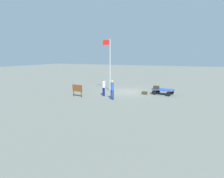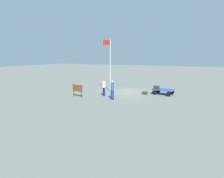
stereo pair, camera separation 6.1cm
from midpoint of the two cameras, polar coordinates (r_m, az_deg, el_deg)
The scene contains 8 objects.
ground_plane at distance 20.65m, azimuth 4.92°, elevation -0.90°, with size 120.00×120.00×0.00m, color slate.
luggage_cart at distance 19.84m, azimuth 15.74°, elevation -0.41°, with size 2.33×1.69×0.58m.
suitcase_navy at distance 19.74m, azimuth 13.81°, elevation 0.51°, with size 0.61×0.46×0.33m.
suitcase_maroon at distance 19.52m, azimuth 10.21°, elevation -1.23°, with size 0.58×0.49×0.31m.
worker_lead at distance 18.24m, azimuth -2.75°, elevation 0.98°, with size 0.47×0.47×1.79m.
worker_trailing at distance 16.74m, azimuth -0.05°, elevation 0.16°, with size 0.35×0.35×1.82m.
flagpole at distance 20.57m, azimuth -0.93°, elevation 8.72°, with size 0.91×0.12×5.92m.
signboard at distance 18.22m, azimuth -11.07°, elevation 0.04°, with size 1.20×0.20×1.23m.
Camera 1 is at (-6.16, 19.29, 4.03)m, focal length 28.77 mm.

